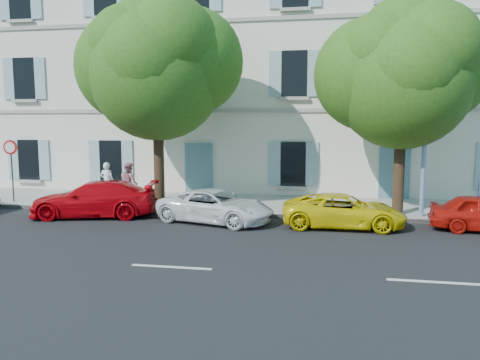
% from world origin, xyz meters
% --- Properties ---
extents(ground, '(90.00, 90.00, 0.00)m').
position_xyz_m(ground, '(0.00, 0.00, 0.00)').
color(ground, black).
extents(sidewalk, '(36.00, 4.50, 0.15)m').
position_xyz_m(sidewalk, '(0.00, 4.45, 0.07)').
color(sidewalk, '#A09E96').
rests_on(sidewalk, ground).
extents(kerb, '(36.00, 0.16, 0.16)m').
position_xyz_m(kerb, '(0.00, 2.28, 0.08)').
color(kerb, '#9E998E').
rests_on(kerb, ground).
extents(building, '(28.00, 7.00, 12.00)m').
position_xyz_m(building, '(0.00, 10.20, 6.00)').
color(building, silver).
rests_on(building, ground).
extents(car_red_coupe, '(4.86, 2.81, 1.33)m').
position_xyz_m(car_red_coupe, '(-4.74, 1.31, 0.66)').
color(car_red_coupe, '#C0050D').
rests_on(car_red_coupe, ground).
extents(car_white_coupe, '(4.45, 2.94, 1.14)m').
position_xyz_m(car_white_coupe, '(-0.11, 1.16, 0.57)').
color(car_white_coupe, white).
rests_on(car_white_coupe, ground).
extents(car_yellow_supercar, '(4.03, 1.88, 1.12)m').
position_xyz_m(car_yellow_supercar, '(4.25, 1.15, 0.56)').
color(car_yellow_supercar, yellow).
rests_on(car_yellow_supercar, ground).
extents(tree_left, '(5.20, 5.20, 8.05)m').
position_xyz_m(tree_left, '(-2.83, 3.03, 5.33)').
color(tree_left, '#3A2819').
rests_on(tree_left, sidewalk).
extents(tree_right, '(4.80, 4.80, 7.40)m').
position_xyz_m(tree_right, '(6.23, 2.98, 4.89)').
color(tree_right, '#3A2819').
rests_on(tree_right, sidewalk).
extents(road_sign, '(0.60, 0.12, 2.58)m').
position_xyz_m(road_sign, '(-9.26, 2.94, 2.01)').
color(road_sign, '#383A3D').
rests_on(road_sign, sidewalk).
extents(street_lamp, '(0.39, 1.69, 7.90)m').
position_xyz_m(street_lamp, '(7.01, 2.59, 4.63)').
color(street_lamp, '#7293BF').
rests_on(street_lamp, sidewalk).
extents(pedestrian_a, '(0.61, 0.42, 1.64)m').
position_xyz_m(pedestrian_a, '(-5.49, 3.91, 0.97)').
color(pedestrian_a, white).
rests_on(pedestrian_a, sidewalk).
extents(pedestrian_b, '(1.03, 1.03, 1.69)m').
position_xyz_m(pedestrian_b, '(-4.35, 3.57, 0.99)').
color(pedestrian_b, '#CB828B').
rests_on(pedestrian_b, sidewalk).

